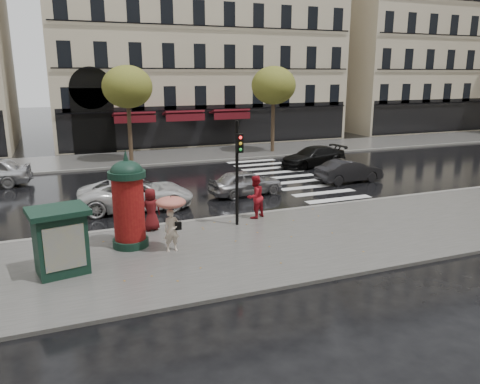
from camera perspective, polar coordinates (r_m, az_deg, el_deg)
name	(u,v)px	position (r m, az deg, el deg)	size (l,w,h in m)	color
ground	(262,241)	(17.63, 2.67, -5.94)	(160.00, 160.00, 0.00)	black
near_sidewalk	(267,243)	(17.18, 3.36, -6.28)	(90.00, 7.00, 0.12)	#474744
far_sidewalk	(157,157)	(35.27, -10.11, 4.21)	(90.00, 6.00, 0.12)	#474744
near_kerb	(233,217)	(20.23, -0.82, -3.03)	(90.00, 0.25, 0.14)	slate
far_kerb	(166,164)	(32.38, -9.03, 3.38)	(90.00, 0.25, 0.14)	slate
zebra_crossing	(287,177)	(28.47, 5.77, 1.86)	(3.60, 11.75, 0.01)	silver
bldg_far_corner	(191,16)	(47.15, -6.04, 20.55)	(26.00, 14.00, 22.90)	#B7A88C
bldg_far_right	(425,27)	(61.04, 21.65, 18.23)	(24.00, 14.00, 22.90)	#B7A88C
tree_far_left	(127,87)	(33.43, -13.58, 12.31)	(3.40, 3.40, 6.64)	#38281C
tree_far_right	(273,86)	(36.68, 4.10, 12.80)	(3.40, 3.40, 6.64)	#38281C
woman_umbrella	(171,214)	(16.08, -8.38, -2.73)	(1.03, 1.03, 1.98)	beige
woman_red	(255,197)	(19.70, 1.83, -0.59)	(0.89, 0.69, 1.83)	#A5141F
man_burgundy	(151,209)	(18.48, -10.81, -2.09)	(0.82, 0.53, 1.68)	#571114
morris_column	(128,201)	(16.72, -13.46, -1.03)	(1.29, 1.29, 3.48)	black
traffic_light	(238,163)	(18.34, -0.27, 3.52)	(0.27, 0.40, 4.20)	black
newsstand	(60,240)	(15.29, -21.08, -5.46)	(1.94, 1.72, 2.05)	black
car_silver	(246,182)	(23.98, 0.70, 1.18)	(1.55, 3.85, 1.31)	#9B9A9F
car_darkgrey	(349,171)	(27.57, 13.17, 2.52)	(1.37, 3.93, 1.30)	black
car_white	(136,194)	(21.97, -12.51, -0.20)	(2.39, 5.19, 1.44)	silver
car_black	(313,157)	(31.74, 8.90, 4.27)	(1.88, 4.62, 1.34)	black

